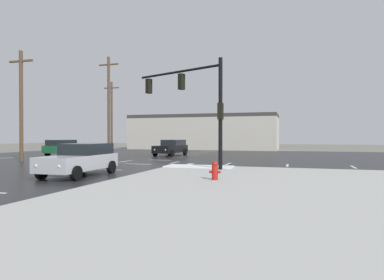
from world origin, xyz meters
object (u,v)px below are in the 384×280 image
object	(u,v)px
sedan_silver	(81,159)
fire_hydrant	(215,170)
utility_pole_mid	(21,104)
sedan_green	(65,147)
traffic_signal_mast	(195,97)
utility_pole_far	(109,104)
utility_pole_distant	(112,115)
sedan_black	(171,147)

from	to	relation	value
sedan_silver	fire_hydrant	bearing A→B (deg)	84.53
sedan_silver	utility_pole_mid	size ratio (longest dim) A/B	0.53
sedan_green	traffic_signal_mast	bearing A→B (deg)	-112.78
fire_hydrant	sedan_silver	bearing A→B (deg)	176.16
utility_pole_mid	fire_hydrant	bearing A→B (deg)	-22.70
traffic_signal_mast	sedan_silver	distance (m)	7.26
fire_hydrant	utility_pole_far	bearing A→B (deg)	132.12
sedan_green	sedan_silver	bearing A→B (deg)	-132.75
traffic_signal_mast	utility_pole_distant	xyz separation A→B (m)	(-17.52, 20.20, 0.50)
sedan_green	utility_pole_distant	size ratio (longest dim) A/B	0.51
sedan_black	sedan_green	distance (m)	10.58
sedan_silver	sedan_green	xyz separation A→B (m)	(-11.71, 13.75, 0.00)
traffic_signal_mast	fire_hydrant	xyz separation A→B (m)	(2.34, -4.98, -3.74)
utility_pole_mid	utility_pole_far	world-z (taller)	utility_pole_far
traffic_signal_mast	sedan_black	xyz separation A→B (m)	(-6.11, 12.28, -3.43)
sedan_black	sedan_green	xyz separation A→B (m)	(-10.14, -3.05, 0.00)
fire_hydrant	utility_pole_distant	world-z (taller)	utility_pole_distant
utility_pole_mid	sedan_green	bearing A→B (deg)	102.09
sedan_black	utility_pole_distant	bearing A→B (deg)	-119.41
sedan_silver	utility_pole_distant	bearing A→B (deg)	-153.92
fire_hydrant	utility_pole_mid	size ratio (longest dim) A/B	0.09
utility_pole_mid	utility_pole_distant	distance (m)	18.26
utility_pole_far	sedan_black	bearing A→B (deg)	3.22
fire_hydrant	sedan_silver	xyz separation A→B (m)	(-6.87, 0.46, 0.32)
fire_hydrant	utility_pole_distant	size ratio (longest dim) A/B	0.09
traffic_signal_mast	sedan_black	size ratio (longest dim) A/B	1.32
traffic_signal_mast	utility_pole_distant	bearing A→B (deg)	-26.82
sedan_black	utility_pole_distant	world-z (taller)	utility_pole_distant
traffic_signal_mast	utility_pole_far	bearing A→B (deg)	-20.38
sedan_silver	sedan_green	size ratio (longest dim) A/B	0.98
sedan_silver	utility_pole_far	bearing A→B (deg)	-154.56
utility_pole_mid	sedan_black	bearing A→B (deg)	49.59
fire_hydrant	sedan_silver	distance (m)	6.89
traffic_signal_mast	sedan_black	world-z (taller)	traffic_signal_mast
utility_pole_far	utility_pole_distant	world-z (taller)	utility_pole_far
sedan_silver	traffic_signal_mast	bearing A→B (deg)	133.29
sedan_green	sedan_black	bearing A→B (deg)	-66.43
sedan_black	utility_pole_distant	distance (m)	14.43
utility_pole_mid	utility_pole_far	size ratio (longest dim) A/B	0.84
utility_pole_mid	utility_pole_distant	world-z (taller)	utility_pole_distant
sedan_black	utility_pole_distant	size ratio (longest dim) A/B	0.51
utility_pole_far	traffic_signal_mast	bearing A→B (deg)	-42.63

